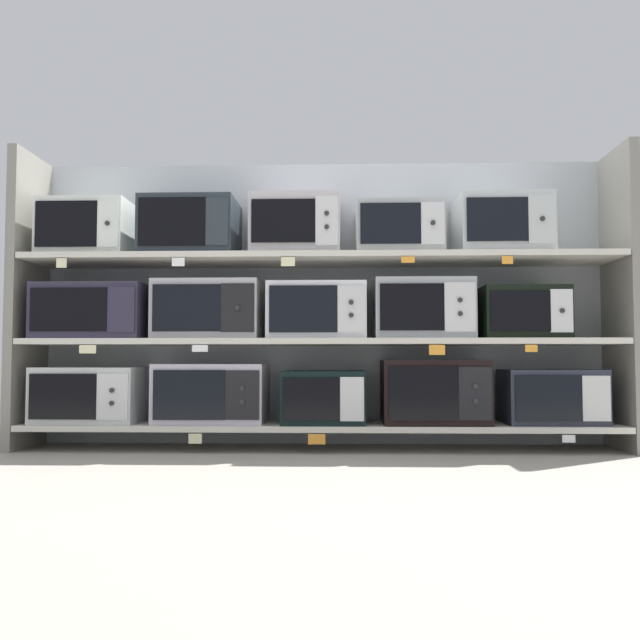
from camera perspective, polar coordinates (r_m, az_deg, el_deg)
The scene contains 34 objects.
ground at distance 2.68m, azimuth -0.76°, elevation -13.34°, with size 7.05×6.00×0.02m, color gray.
back_panel at distance 3.89m, azimuth 0.12°, elevation 1.43°, with size 3.25×0.04×1.56m, color #9EA3A8.
upright_left at distance 4.02m, azimuth -22.74°, elevation 1.53°, with size 0.05×0.43×1.56m, color gray.
upright_right at distance 3.92m, azimuth 23.35°, elevation 1.66°, with size 0.05×0.43×1.56m, color gray.
shelf_0 at distance 3.66m, azimuth 0.00°, elevation -8.62°, with size 3.05×0.43×0.03m, color beige.
microwave_0 at distance 3.87m, azimuth -18.14°, elevation -5.81°, with size 0.53×0.41×0.29m.
microwave_1 at distance 3.70m, azimuth -8.80°, elevation -5.92°, with size 0.56×0.39×0.30m.
microwave_2 at distance 3.64m, azimuth 0.31°, elevation -6.29°, with size 0.42×0.42×0.27m.
microwave_3 at distance 3.67m, azimuth 9.26°, elevation -5.79°, with size 0.53×0.43×0.32m.
microwave_4 at distance 3.79m, azimuth 18.36°, elevation -5.95°, with size 0.49×0.36×0.28m.
price_tag_0 at distance 3.52m, azimuth -10.15°, elevation -9.51°, with size 0.07×0.00×0.05m, color beige.
price_tag_1 at distance 3.44m, azimuth -0.27°, elevation -9.71°, with size 0.08×0.00×0.05m, color orange.
price_tag_2 at distance 3.60m, azimuth 19.64°, elevation -9.12°, with size 0.06×0.00×0.04m, color white.
shelf_1 at distance 3.64m, azimuth 0.00°, elevation -1.81°, with size 3.05×0.43×0.03m, color beige.
microwave_5 at distance 3.87m, azimuth -17.81°, elevation 0.60°, with size 0.56×0.43×0.29m.
microwave_6 at distance 3.71m, azimuth -9.08°, elevation 0.80°, with size 0.55×0.35×0.31m.
microwave_7 at distance 3.65m, azimuth -0.23°, elevation 0.71°, with size 0.51×0.37×0.29m.
microwave_8 at distance 3.67m, azimuth 8.39°, elevation 0.86°, with size 0.50×0.36×0.31m.
microwave_9 at distance 3.76m, azimuth 16.14°, elevation 0.54°, with size 0.43×0.37×0.27m.
price_tag_3 at distance 3.65m, azimuth -18.44°, elevation -2.28°, with size 0.08×0.00×0.04m, color beige.
price_tag_4 at distance 3.49m, azimuth -9.77°, elevation -2.30°, with size 0.08×0.00×0.03m, color white.
price_tag_5 at distance 3.45m, azimuth 9.53°, elevation -2.42°, with size 0.08×0.00×0.05m, color orange.
price_tag_6 at distance 3.54m, azimuth 16.86°, elevation -2.23°, with size 0.06×0.00×0.04m, color orange.
shelf_2 at distance 3.68m, azimuth 0.00°, elevation 4.97°, with size 3.05×0.43×0.03m, color beige.
microwave_10 at distance 3.94m, azimuth -18.42°, elevation 6.99°, with size 0.46×0.35×0.30m.
microwave_11 at distance 3.79m, azimuth -10.49°, elevation 7.32°, with size 0.48×0.41×0.30m.
microwave_12 at distance 3.71m, azimuth -1.97°, elevation 7.58°, with size 0.46×0.36×0.31m.
microwave_13 at distance 3.71m, azimuth 6.40°, elevation 7.22°, with size 0.44×0.44×0.26m.
microwave_14 at distance 3.79m, azimuth 14.58°, elevation 7.37°, with size 0.46×0.41×0.30m.
price_tag_7 at distance 3.73m, azimuth -20.34°, elevation 4.38°, with size 0.05×0.00×0.05m, color beige.
price_tag_8 at distance 3.55m, azimuth -11.49°, elevation 4.67°, with size 0.06×0.00×0.04m, color white.
price_tag_9 at distance 3.46m, azimuth -2.63°, elevation 4.78°, with size 0.07×0.00×0.05m, color beige.
price_tag_10 at distance 3.47m, azimuth 7.19°, elevation 4.91°, with size 0.06×0.00×0.03m, color orange.
price_tag_11 at distance 3.54m, azimuth 15.05°, elevation 4.75°, with size 0.05×0.00×0.04m, color orange.
Camera 1 is at (0.13, -3.64, 0.46)m, focal length 39.21 mm.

